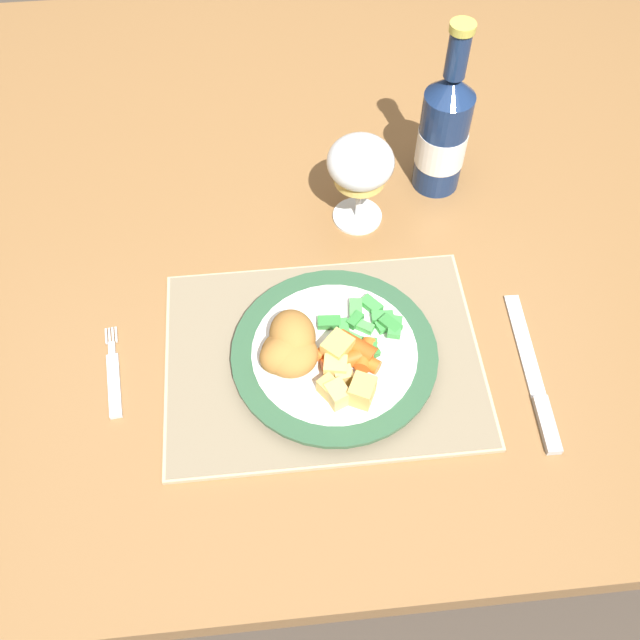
{
  "coord_description": "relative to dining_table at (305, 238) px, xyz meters",
  "views": [
    {
      "loc": [
        -0.05,
        -0.7,
        1.47
      ],
      "look_at": [
        -0.0,
        -0.23,
        0.78
      ],
      "focal_mm": 40.0,
      "sensor_mm": 36.0,
      "label": 1
    }
  ],
  "objects": [
    {
      "name": "bottle",
      "position": [
        0.19,
        0.02,
        0.16
      ],
      "size": [
        0.07,
        0.07,
        0.25
      ],
      "color": "navy",
      "rests_on": "dining_table"
    },
    {
      "name": "glazed_carrots",
      "position": [
        0.03,
        -0.28,
        0.11
      ],
      "size": [
        0.07,
        0.06,
        0.02
      ],
      "color": "#CC5119",
      "rests_on": "dinner_plate"
    },
    {
      "name": "roast_potatoes",
      "position": [
        0.02,
        -0.3,
        0.11
      ],
      "size": [
        0.06,
        0.1,
        0.03
      ],
      "color": "#DBB256",
      "rests_on": "dinner_plate"
    },
    {
      "name": "green_beans_pile",
      "position": [
        0.06,
        -0.23,
        0.11
      ],
      "size": [
        0.1,
        0.09,
        0.02
      ],
      "color": "#4CA84C",
      "rests_on": "dinner_plate"
    },
    {
      "name": "dining_table",
      "position": [
        0.0,
        0.0,
        0.0
      ],
      "size": [
        1.47,
        1.1,
        0.74
      ],
      "color": "olive",
      "rests_on": "ground"
    },
    {
      "name": "ground_plane",
      "position": [
        0.0,
        0.0,
        -0.67
      ],
      "size": [
        6.0,
        6.0,
        0.0
      ],
      "primitive_type": "plane",
      "color": "#4C4238"
    },
    {
      "name": "placemat",
      "position": [
        -0.0,
        -0.26,
        0.08
      ],
      "size": [
        0.38,
        0.28,
        0.01
      ],
      "color": "tan",
      "rests_on": "dining_table"
    },
    {
      "name": "wine_glass",
      "position": [
        0.07,
        -0.03,
        0.17
      ],
      "size": [
        0.09,
        0.09,
        0.13
      ],
      "color": "silver",
      "rests_on": "dining_table"
    },
    {
      "name": "table_knife",
      "position": [
        0.24,
        -0.32,
        0.08
      ],
      "size": [
        0.02,
        0.22,
        0.01
      ],
      "color": "silver",
      "rests_on": "dining_table"
    },
    {
      "name": "fork",
      "position": [
        -0.25,
        -0.26,
        0.08
      ],
      "size": [
        0.03,
        0.13,
        0.01
      ],
      "color": "silver",
      "rests_on": "dining_table"
    },
    {
      "name": "dinner_plate",
      "position": [
        0.01,
        -0.26,
        0.09
      ],
      "size": [
        0.24,
        0.24,
        0.02
      ],
      "color": "white",
      "rests_on": "placemat"
    },
    {
      "name": "breaded_croquettes",
      "position": [
        -0.04,
        -0.27,
        0.12
      ],
      "size": [
        0.09,
        0.1,
        0.05
      ],
      "color": "#A87033",
      "rests_on": "dinner_plate"
    }
  ]
}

